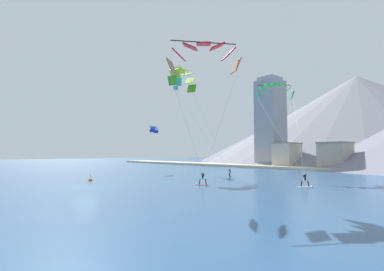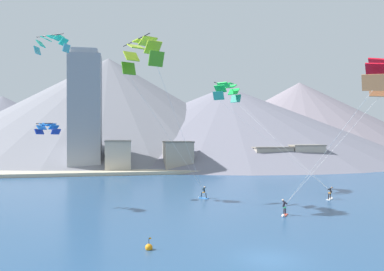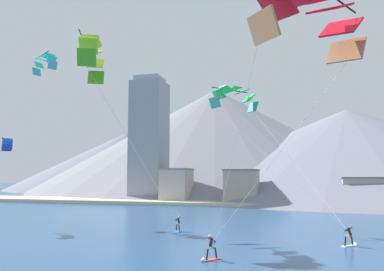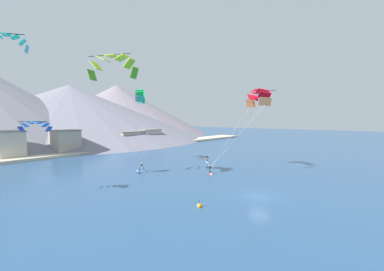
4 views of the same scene
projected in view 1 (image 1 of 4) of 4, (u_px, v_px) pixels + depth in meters
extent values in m
plane|color=navy|center=(86.00, 188.00, 35.62)|extent=(400.00, 400.00, 0.00)
cube|color=#E54C33|center=(203.00, 185.00, 38.41)|extent=(1.20, 1.43, 0.07)
cylinder|color=#231E28|center=(206.00, 182.00, 38.46)|extent=(0.24, 0.27, 0.74)
cylinder|color=#231E28|center=(200.00, 182.00, 38.40)|extent=(0.24, 0.27, 0.74)
cube|color=#33B266|center=(203.00, 178.00, 38.46)|extent=(0.39, 0.37, 0.12)
cylinder|color=#231E28|center=(203.00, 176.00, 38.55)|extent=(0.43, 0.39, 0.63)
cylinder|color=#231E28|center=(204.00, 174.00, 38.47)|extent=(0.48, 0.38, 0.41)
cylinder|color=#231E28|center=(202.00, 174.00, 38.45)|extent=(0.48, 0.38, 0.41)
cylinder|color=black|center=(203.00, 175.00, 38.28)|extent=(0.33, 0.44, 0.03)
sphere|color=beige|center=(203.00, 173.00, 38.67)|extent=(0.23, 0.23, 0.23)
cone|color=white|center=(196.00, 184.00, 38.35)|extent=(0.47, 0.45, 0.36)
cube|color=white|center=(305.00, 187.00, 35.92)|extent=(1.35, 1.30, 0.07)
cylinder|color=black|center=(301.00, 184.00, 35.99)|extent=(0.27, 0.26, 0.75)
cylinder|color=black|center=(308.00, 184.00, 35.90)|extent=(0.27, 0.26, 0.75)
cube|color=orange|center=(305.00, 180.00, 35.97)|extent=(0.39, 0.39, 0.12)
cylinder|color=black|center=(305.00, 177.00, 35.88)|extent=(0.47, 0.49, 0.63)
cylinder|color=black|center=(304.00, 176.00, 36.00)|extent=(0.43, 0.45, 0.41)
cylinder|color=black|center=(306.00, 176.00, 35.97)|extent=(0.43, 0.45, 0.41)
cylinder|color=black|center=(304.00, 176.00, 36.16)|extent=(0.40, 0.38, 0.03)
sphere|color=#9E7051|center=(305.00, 174.00, 35.72)|extent=(0.23, 0.23, 0.23)
cone|color=white|center=(312.00, 187.00, 35.82)|extent=(0.46, 0.47, 0.36)
cube|color=#337FDB|center=(230.00, 177.00, 50.56)|extent=(1.21, 1.42, 0.07)
cylinder|color=#14232D|center=(229.00, 175.00, 50.20)|extent=(0.23, 0.25, 0.69)
cylinder|color=#14232D|center=(230.00, 175.00, 50.97)|extent=(0.23, 0.25, 0.69)
cube|color=orange|center=(230.00, 173.00, 50.60)|extent=(0.36, 0.35, 0.12)
cylinder|color=#14232D|center=(230.00, 171.00, 50.61)|extent=(0.41, 0.38, 0.58)
cylinder|color=#14232D|center=(229.00, 170.00, 50.53)|extent=(0.44, 0.36, 0.38)
cylinder|color=#14232D|center=(229.00, 170.00, 50.75)|extent=(0.44, 0.36, 0.38)
cylinder|color=black|center=(228.00, 170.00, 50.68)|extent=(0.34, 0.44, 0.03)
sphere|color=beige|center=(231.00, 169.00, 50.60)|extent=(0.21, 0.21, 0.21)
cone|color=white|center=(230.00, 176.00, 51.41)|extent=(0.47, 0.46, 0.36)
cube|color=#AB6D40|center=(236.00, 66.00, 30.39)|extent=(2.17, 1.56, 1.53)
cube|color=red|center=(228.00, 54.00, 30.25)|extent=(2.41, 1.96, 1.39)
cube|color=red|center=(217.00, 47.00, 30.17)|extent=(2.51, 2.27, 1.03)
cube|color=red|center=(204.00, 44.00, 30.17)|extent=(2.49, 2.43, 0.51)
cube|color=red|center=(190.00, 47.00, 30.24)|extent=(2.34, 2.47, 1.03)
cube|color=red|center=(179.00, 55.00, 30.37)|extent=(2.07, 2.35, 1.39)
cube|color=#AB6D40|center=(172.00, 67.00, 30.54)|extent=(1.71, 2.08, 1.53)
cylinder|color=black|center=(204.00, 42.00, 29.25)|extent=(3.40, 5.70, 0.10)
cylinder|color=silver|center=(218.00, 130.00, 34.38)|extent=(8.59, 3.03, 10.96)
cylinder|color=silver|center=(188.00, 130.00, 34.46)|extent=(4.03, 8.19, 10.96)
cube|color=teal|center=(259.00, 96.00, 51.71)|extent=(1.61, 1.48, 1.27)
cube|color=#1AD24B|center=(262.00, 90.00, 51.78)|extent=(1.89, 1.80, 1.06)
cube|color=#1AD24B|center=(268.00, 86.00, 51.80)|extent=(2.05, 2.00, 0.68)
cube|color=#1AD24B|center=(275.00, 84.00, 51.76)|extent=(2.08, 2.06, 0.19)
cube|color=#1AD24B|center=(282.00, 85.00, 51.67)|extent=(2.02, 2.04, 0.68)
cube|color=#1AD24B|center=(288.00, 89.00, 51.54)|extent=(1.83, 1.86, 1.06)
cube|color=teal|center=(292.00, 95.00, 51.40)|extent=(1.53, 1.57, 1.27)
cylinder|color=black|center=(274.00, 85.00, 52.50)|extent=(3.80, 4.36, 0.10)
cylinder|color=silver|center=(277.00, 131.00, 43.90)|extent=(12.76, 7.90, 12.14)
cylinder|color=silver|center=(298.00, 131.00, 43.74)|extent=(8.66, 12.26, 12.14)
cube|color=#48981E|center=(173.00, 80.00, 52.37)|extent=(1.88, 1.25, 1.64)
cube|color=#AAD026|center=(175.00, 74.00, 53.16)|extent=(2.10, 1.79, 1.35)
cube|color=#AAD026|center=(179.00, 70.00, 54.38)|extent=(2.24, 2.14, 0.82)
cube|color=#AAD026|center=(183.00, 70.00, 55.80)|extent=(2.28, 2.24, 0.14)
cube|color=#AAD026|center=(187.00, 74.00, 57.19)|extent=(2.24, 2.15, 0.82)
cube|color=#AAD026|center=(190.00, 81.00, 58.31)|extent=(2.09, 1.82, 1.35)
cube|color=#48981E|center=(192.00, 89.00, 58.94)|extent=(1.86, 1.28, 1.64)
cylinder|color=black|center=(179.00, 71.00, 56.16)|extent=(2.87, 6.82, 0.10)
cylinder|color=silver|center=(200.00, 127.00, 51.43)|extent=(6.73, 7.01, 14.82)
cylinder|color=silver|center=(209.00, 128.00, 54.86)|extent=(9.73, 0.15, 14.82)
cube|color=#43A1B2|center=(179.00, 84.00, 67.10)|extent=(0.98, 1.18, 1.07)
cube|color=#26DBB2|center=(179.00, 80.00, 67.64)|extent=(1.29, 1.36, 0.94)
cube|color=#26DBB2|center=(179.00, 78.00, 68.48)|extent=(1.46, 1.48, 0.64)
cube|color=#26DBB2|center=(178.00, 79.00, 69.46)|extent=(1.47, 1.52, 0.22)
cube|color=#26DBB2|center=(177.00, 81.00, 70.41)|extent=(1.40, 1.50, 0.64)
cube|color=#26DBB2|center=(176.00, 84.00, 71.15)|extent=(1.16, 1.41, 0.94)
cube|color=#43A1B2|center=(176.00, 88.00, 71.55)|extent=(0.82, 1.25, 1.07)
cylinder|color=black|center=(176.00, 78.00, 69.35)|extent=(3.84, 2.53, 0.10)
cube|color=#21389E|center=(152.00, 131.00, 62.19)|extent=(1.09, 1.02, 0.66)
cube|color=blue|center=(153.00, 128.00, 62.66)|extent=(1.18, 1.13, 0.55)
cube|color=blue|center=(153.00, 127.00, 63.24)|extent=(1.22, 1.19, 0.38)
cube|color=blue|center=(154.00, 127.00, 63.89)|extent=(1.22, 1.20, 0.16)
cube|color=blue|center=(155.00, 128.00, 64.53)|extent=(1.21, 1.20, 0.38)
cube|color=blue|center=(156.00, 129.00, 65.08)|extent=(1.15, 1.16, 0.55)
cube|color=#21389E|center=(156.00, 132.00, 65.49)|extent=(1.05, 1.06, 0.66)
cylinder|color=black|center=(152.00, 127.00, 63.95)|extent=(2.31, 2.70, 0.10)
sphere|color=orange|center=(90.00, 180.00, 43.99)|extent=(0.56, 0.56, 0.56)
cylinder|color=black|center=(90.00, 177.00, 44.02)|extent=(0.04, 0.04, 0.44)
cube|color=orange|center=(91.00, 175.00, 43.96)|extent=(0.18, 0.01, 0.12)
cube|color=beige|center=(321.00, 169.00, 72.87)|extent=(180.00, 10.00, 0.70)
cube|color=#B7AD9E|center=(287.00, 156.00, 82.44)|extent=(5.44, 6.58, 6.72)
cube|color=gray|center=(287.00, 143.00, 82.65)|extent=(5.66, 6.85, 0.30)
cube|color=#A89E8E|center=(335.00, 157.00, 72.12)|extent=(6.26, 6.51, 6.50)
cube|color=slate|center=(335.00, 143.00, 72.33)|extent=(6.51, 6.77, 0.30)
cube|color=gray|center=(270.00, 124.00, 90.32)|extent=(7.00, 7.00, 26.00)
cube|color=#979DA8|center=(270.00, 79.00, 91.13)|extent=(5.60, 5.60, 1.20)
cone|color=slate|center=(358.00, 119.00, 124.77)|extent=(126.62, 126.62, 36.66)
cone|color=slate|center=(285.00, 140.00, 158.42)|extent=(89.60, 89.60, 22.44)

